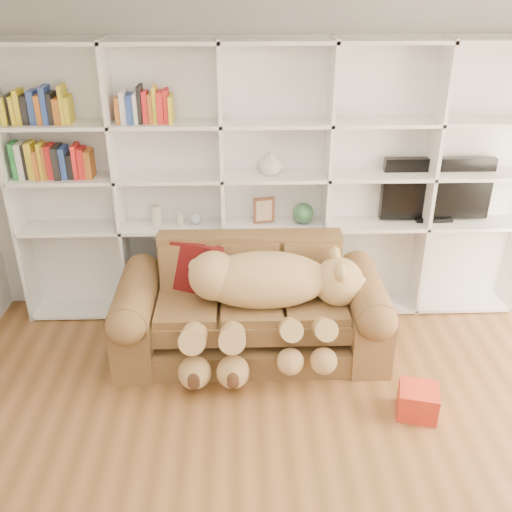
{
  "coord_description": "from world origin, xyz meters",
  "views": [
    {
      "loc": [
        -0.3,
        -2.27,
        2.86
      ],
      "look_at": [
        -0.18,
        1.63,
        0.89
      ],
      "focal_mm": 40.0,
      "sensor_mm": 36.0,
      "label": 1
    }
  ],
  "objects_px": {
    "sofa": "(251,313)",
    "teddy_bear": "(266,295)",
    "gift_box": "(418,401)",
    "tv": "(436,190)"
  },
  "relations": [
    {
      "from": "teddy_bear",
      "to": "tv",
      "type": "distance_m",
      "value": 1.82
    },
    {
      "from": "sofa",
      "to": "teddy_bear",
      "type": "relative_size",
      "value": 1.44
    },
    {
      "from": "tv",
      "to": "sofa",
      "type": "bearing_deg",
      "value": -157.67
    },
    {
      "from": "gift_box",
      "to": "teddy_bear",
      "type": "bearing_deg",
      "value": 148.07
    },
    {
      "from": "gift_box",
      "to": "tv",
      "type": "height_order",
      "value": "tv"
    },
    {
      "from": "sofa",
      "to": "gift_box",
      "type": "xyz_separation_m",
      "value": [
        1.17,
        -0.84,
        -0.23
      ]
    },
    {
      "from": "gift_box",
      "to": "tv",
      "type": "xyz_separation_m",
      "value": [
        0.46,
        1.51,
        1.03
      ]
    },
    {
      "from": "gift_box",
      "to": "tv",
      "type": "distance_m",
      "value": 1.89
    },
    {
      "from": "gift_box",
      "to": "tv",
      "type": "bearing_deg",
      "value": 72.97
    },
    {
      "from": "teddy_bear",
      "to": "gift_box",
      "type": "relative_size",
      "value": 5.46
    }
  ]
}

